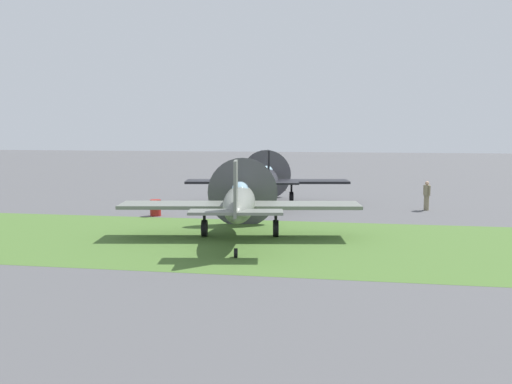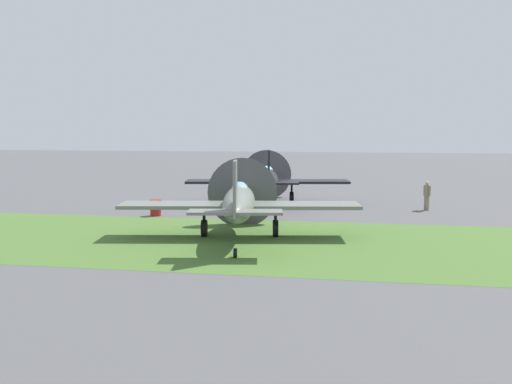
# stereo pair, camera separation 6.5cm
# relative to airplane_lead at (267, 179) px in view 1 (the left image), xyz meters

# --- Properties ---
(ground_plane) EXTENTS (160.00, 160.00, 0.00)m
(ground_plane) POSITION_rel_airplane_lead_xyz_m (-1.12, -1.14, -1.57)
(ground_plane) COLOR #515154
(grass_verge) EXTENTS (120.00, 11.00, 0.01)m
(grass_verge) POSITION_rel_airplane_lead_xyz_m (-1.12, -11.91, -1.57)
(grass_verge) COLOR #476B2D
(grass_verge) RESTS_ON ground
(airplane_lead) EXTENTS (10.63, 8.47, 3.76)m
(airplane_lead) POSITION_rel_airplane_lead_xyz_m (0.00, 0.00, 0.00)
(airplane_lead) COLOR black
(airplane_lead) RESTS_ON ground
(airplane_wingman) EXTENTS (10.77, 8.57, 3.81)m
(airplane_wingman) POSITION_rel_airplane_lead_xyz_m (0.45, -11.27, 0.02)
(airplane_wingman) COLOR slate
(airplane_wingman) RESTS_ON ground
(ground_crew_chief) EXTENTS (0.38, 0.57, 1.73)m
(ground_crew_chief) POSITION_rel_airplane_lead_xyz_m (9.72, -1.18, -0.66)
(ground_crew_chief) COLOR #847A5B
(ground_crew_chief) RESTS_ON ground
(ground_crew_mechanic) EXTENTS (0.59, 0.38, 1.73)m
(ground_crew_mechanic) POSITION_rel_airplane_lead_xyz_m (0.22, 7.68, -0.66)
(ground_crew_mechanic) COLOR #9E998E
(ground_crew_mechanic) RESTS_ON ground
(fuel_drum) EXTENTS (0.60, 0.60, 0.90)m
(fuel_drum) POSITION_rel_airplane_lead_xyz_m (-5.40, -5.88, -1.12)
(fuel_drum) COLOR maroon
(fuel_drum) RESTS_ON ground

